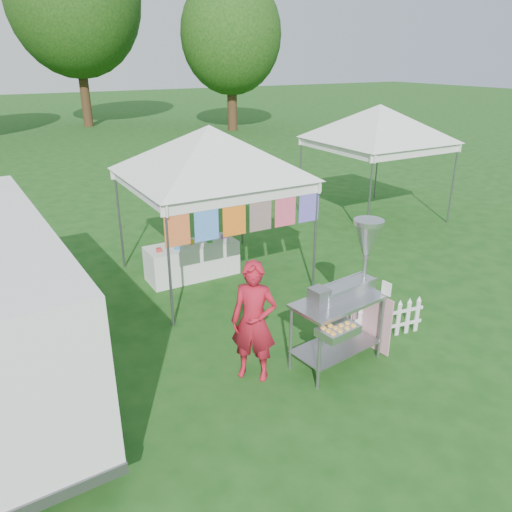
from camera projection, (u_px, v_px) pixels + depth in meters
ground at (317, 363)px, 7.26m from camera, size 120.00×120.00×0.00m
canopy_main at (209, 126)px, 8.95m from camera, size 4.24×4.24×3.45m
canopy_right at (381, 105)px, 12.69m from camera, size 4.24×4.24×3.45m
tree_right at (231, 35)px, 27.61m from camera, size 5.60×5.60×8.42m
donut_cart at (351, 284)px, 6.94m from camera, size 1.49×1.18×2.06m
vendor at (254, 322)px, 6.66m from camera, size 0.74×0.73×1.71m
picket_fence at (389, 321)px, 7.82m from camera, size 1.25×0.21×0.56m
display_table at (192, 260)px, 9.98m from camera, size 1.80×0.70×0.70m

